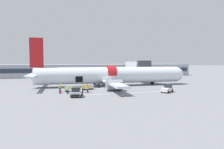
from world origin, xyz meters
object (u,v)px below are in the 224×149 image
baggage_tug_lead (167,89)px  baggage_cart_loading (73,89)px  ground_crew_driver (68,90)px  ground_crew_helper (60,87)px  ground_crew_marshal (73,89)px  baggage_tug_mid (76,93)px  baggage_cart_queued (88,87)px  ground_crew_loader_a (83,88)px  suitcase_on_tarmac_spare (60,92)px  ground_crew_supervisor (88,88)px  ground_crew_loader_b (87,87)px  airplane (109,75)px

baggage_tug_lead → baggage_cart_loading: bearing=163.8°
ground_crew_driver → baggage_cart_loading: bearing=67.4°
ground_crew_helper → ground_crew_marshal: (2.43, -3.88, 0.06)m
baggage_tug_mid → baggage_cart_loading: baggage_tug_mid is taller
baggage_cart_queued → ground_crew_driver: 6.63m
ground_crew_loader_a → ground_crew_marshal: 2.27m
baggage_tug_lead → suitcase_on_tarmac_spare: 21.23m
baggage_tug_mid → ground_crew_supervisor: 4.73m
baggage_cart_queued → ground_crew_loader_b: ground_crew_loader_b is taller
ground_crew_loader_b → ground_crew_driver: bearing=-155.6°
baggage_cart_loading → suitcase_on_tarmac_spare: bearing=-141.4°
airplane → ground_crew_loader_b: bearing=-127.1°
ground_crew_marshal → airplane: bearing=48.3°
airplane → ground_crew_loader_a: size_ratio=23.62×
baggage_cart_loading → suitcase_on_tarmac_spare: (-2.45, -1.96, -0.24)m
ground_crew_driver → ground_crew_supervisor: (3.87, 0.34, 0.04)m
ground_crew_helper → baggage_tug_mid: bearing=-67.8°
ground_crew_driver → suitcase_on_tarmac_spare: size_ratio=2.32×
suitcase_on_tarmac_spare → baggage_tug_lead: bearing=-9.3°
airplane → ground_crew_supervisor: (-6.61, -10.07, -1.83)m
ground_crew_driver → suitcase_on_tarmac_spare: bearing=158.5°
baggage_cart_queued → ground_crew_marshal: 6.36m
airplane → ground_crew_marshal: airplane is taller
baggage_tug_lead → baggage_cart_queued: 17.05m
baggage_tug_mid → ground_crew_loader_a: size_ratio=1.99×
ground_crew_helper → suitcase_on_tarmac_spare: ground_crew_helper is taller
ground_crew_loader_b → suitcase_on_tarmac_spare: 5.56m
ground_crew_loader_b → baggage_tug_lead: bearing=-16.7°
baggage_cart_queued → ground_crew_driver: bearing=-131.6°
baggage_cart_queued → ground_crew_marshal: (-3.50, -5.30, 0.45)m
baggage_tug_lead → ground_crew_loader_a: size_ratio=1.84×
baggage_tug_mid → ground_crew_loader_b: baggage_tug_mid is taller
ground_crew_loader_a → baggage_cart_queued: bearing=70.5°
baggage_tug_lead → ground_crew_helper: bearing=163.1°
baggage_cart_queued → baggage_tug_lead: bearing=-27.3°
ground_crew_loader_b → suitcase_on_tarmac_spare: (-5.38, -1.25, -0.62)m
airplane → baggage_cart_queued: bearing=-138.1°
baggage_cart_loading → ground_crew_supervisor: ground_crew_supervisor is taller
ground_crew_supervisor → ground_crew_marshal: (-2.98, -0.69, 0.05)m
baggage_cart_loading → ground_crew_helper: 2.79m
ground_crew_helper → suitcase_on_tarmac_spare: bearing=-87.6°
baggage_tug_lead → baggage_cart_queued: size_ratio=0.93×
baggage_cart_queued → ground_crew_marshal: bearing=-123.4°
baggage_tug_lead → ground_crew_helper: size_ratio=1.98×
baggage_cart_loading → ground_crew_loader_b: 3.03m
ground_crew_loader_b → ground_crew_marshal: 3.75m
baggage_tug_lead → baggage_tug_mid: (-18.11, -0.83, 0.03)m
ground_crew_marshal → ground_crew_loader_b: bearing=35.0°
airplane → ground_crew_helper: airplane is taller
ground_crew_driver → ground_crew_loader_b: bearing=24.4°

